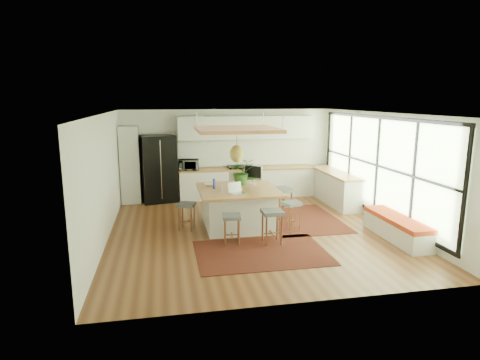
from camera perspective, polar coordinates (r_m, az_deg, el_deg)
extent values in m
plane|color=#562E18|center=(9.51, 1.76, -7.05)|extent=(7.00, 7.00, 0.00)
plane|color=white|center=(9.03, 1.87, 9.42)|extent=(7.00, 7.00, 0.00)
plane|color=silver|center=(12.57, -1.69, 3.82)|extent=(6.50, 0.00, 6.50)
plane|color=silver|center=(5.90, 9.31, -5.12)|extent=(6.50, 0.00, 6.50)
plane|color=silver|center=(9.05, -18.70, 0.21)|extent=(0.00, 7.00, 7.00)
plane|color=silver|center=(10.38, 19.62, 1.53)|extent=(0.00, 7.00, 7.00)
cube|color=silver|center=(12.17, -15.29, 2.09)|extent=(0.55, 0.60, 2.25)
cube|color=silver|center=(12.52, 1.06, -0.44)|extent=(4.20, 0.60, 0.88)
cube|color=#996336|center=(12.43, 1.06, 1.63)|extent=(4.24, 0.64, 0.05)
cube|color=white|center=(12.65, 0.79, 3.87)|extent=(4.20, 0.02, 0.80)
cube|color=silver|center=(12.41, 0.95, 7.44)|extent=(4.20, 0.34, 0.70)
cube|color=silver|center=(12.14, 13.29, -1.12)|extent=(0.60, 2.50, 0.88)
cube|color=#996336|center=(12.06, 13.39, 1.01)|extent=(0.64, 2.54, 0.05)
cube|color=black|center=(8.16, 3.04, -10.23)|extent=(2.60, 1.80, 0.01)
cube|color=black|center=(10.43, 8.73, -5.49)|extent=(1.80, 2.60, 0.01)
imported|color=#A5A5AA|center=(12.12, -7.26, 2.33)|extent=(0.61, 0.41, 0.39)
imported|color=#1E4C19|center=(9.91, 0.20, 0.77)|extent=(0.71, 0.76, 0.50)
imported|color=white|center=(9.83, -4.39, -0.68)|extent=(0.25, 0.25, 0.06)
cylinder|color=#2D33B6|center=(9.50, -3.66, -0.68)|extent=(0.07, 0.07, 0.19)
cylinder|color=white|center=(9.28, -2.54, -0.97)|extent=(0.07, 0.07, 0.19)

